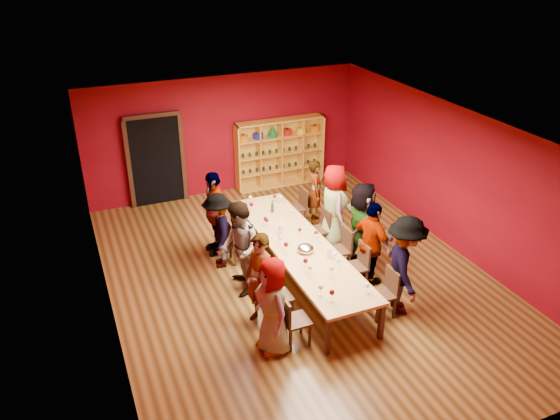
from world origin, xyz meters
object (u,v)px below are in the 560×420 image
Objects in this scene: person_left_0 at (273,306)px; spittoon_bowl at (306,249)px; chair_person_left_2 at (254,265)px; person_left_2 at (239,249)px; shelving_unit at (279,149)px; person_left_3 at (218,231)px; wine_bottle at (272,208)px; chair_person_right_1 at (358,263)px; person_left_4 at (215,213)px; chair_person_left_3 at (237,240)px; person_right_2 at (362,225)px; person_right_0 at (404,266)px; person_right_4 at (315,191)px; chair_person_right_4 at (299,205)px; chair_person_left_1 at (275,295)px; person_right_3 at (334,206)px; chair_person_left_4 at (228,228)px; person_left_1 at (260,280)px; chair_person_right_3 at (321,227)px; chair_person_right_2 at (342,247)px; tasting_table at (299,246)px; chair_person_left_0 at (292,318)px; person_right_1 at (372,244)px.

spittoon_bowl is at bearing 137.11° from person_left_0.
person_left_2 is at bearing 180.00° from chair_person_left_2.
person_left_2 is at bearing -121.07° from shelving_unit.
person_left_3 is 5.76× the size of wine_bottle.
chair_person_right_1 is at bearing -22.20° from spittoon_bowl.
person_left_2 reaches higher than person_left_4.
person_right_2 is (2.25, -1.07, 0.40)m from chair_person_left_3.
person_right_0 reaches higher than wine_bottle.
wine_bottle is (-0.88, 2.12, 0.36)m from chair_person_right_1.
person_right_4 is (2.50, 0.41, -0.14)m from person_left_4.
person_right_0 is (2.42, -3.22, 0.01)m from person_left_4.
spittoon_bowl is (-0.92, -2.31, 0.33)m from chair_person_right_4.
shelving_unit reaches higher than spittoon_bowl.
person_right_3 reaches higher than chair_person_left_1.
chair_person_left_4 is 3.26× the size of wine_bottle.
person_left_1 is 1.92× the size of chair_person_right_3.
chair_person_right_4 is (0.00, 1.13, 0.00)m from chair_person_right_3.
shelving_unit is 6.57m from person_left_0.
chair_person_left_2 is 1.01m from spittoon_bowl.
chair_person_left_3 is at bearing 149.48° from chair_person_right_2.
spittoon_bowl is at bearing -92.41° from tasting_table.
chair_person_right_4 reaches higher than tasting_table.
chair_person_right_1 is 2.69m from chair_person_right_4.
chair_person_left_3 is at bearing -125.11° from shelving_unit.
chair_person_left_0 is 0.58× the size of person_right_4.
chair_person_right_1 is (1.82, -0.71, 0.00)m from chair_person_left_2.
person_right_3 is 6.77× the size of wine_bottle.
tasting_table is 2.95× the size of person_right_4.
chair_person_left_1 and chair_person_left_3 have the same top height.
shelving_unit is 1.30× the size of person_right_3.
chair_person_right_2 is 2.09m from person_right_4.
chair_person_right_1 is (1.82, -1.72, 0.00)m from chair_person_left_3.
wine_bottle is at bearing 75.48° from person_right_3.
person_left_2 is 2.47m from person_right_1.
person_right_0 is 2.06× the size of chair_person_right_3.
tasting_table is 5.06× the size of chair_person_left_1.
chair_person_right_2 is 0.59m from person_right_2.
chair_person_left_0 is at bearing -122.73° from spittoon_bowl.
chair_person_right_3 is at bearing 54.72° from chair_person_left_0.
chair_person_right_1 and chair_person_right_4 have the same top height.
chair_person_left_1 is at bearing 116.61° from person_right_2.
person_right_1 is (-0.23, -5.00, -0.14)m from shelving_unit.
chair_person_left_3 is at bearing 90.00° from chair_person_left_0.
person_right_0 reaches higher than person_left_3.
shelving_unit reaches higher than chair_person_left_4.
chair_person_left_4 is at bearing 90.00° from chair_person_left_2.
person_right_3 reaches higher than person_right_1.
person_left_2 reaches higher than tasting_table.
spittoon_bowl is at bearing -163.45° from chair_person_right_2.
chair_person_left_2 is 0.58× the size of person_right_4.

